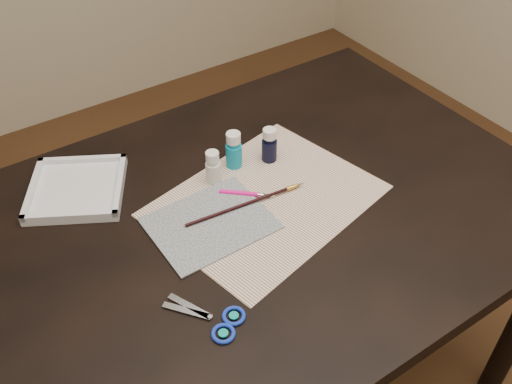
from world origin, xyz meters
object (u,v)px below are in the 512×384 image
paper (266,200)px  palette_tray (77,188)px  canvas (210,223)px  paint_bottle_cyan (234,150)px  paint_bottle_navy (269,145)px  scissors (201,317)px  paint_bottle_white (213,167)px

paper → palette_tray: bearing=142.4°
palette_tray → canvas: bearing=-52.2°
paint_bottle_cyan → paint_bottle_navy: 0.09m
scissors → palette_tray: size_ratio=0.83×
paint_bottle_cyan → paint_bottle_white: bearing=-161.4°
canvas → paint_bottle_navy: size_ratio=2.80×
paint_bottle_white → paint_bottle_cyan: bearing=18.6°
canvas → palette_tray: (-0.20, 0.25, 0.01)m
paint_bottle_white → palette_tray: paint_bottle_white is taller
paint_bottle_white → scissors: bearing=-124.2°
paint_bottle_cyan → palette_tray: size_ratio=0.46×
canvas → scissors: 0.24m
paint_bottle_white → paint_bottle_cyan: paint_bottle_cyan is taller
paint_bottle_cyan → scissors: bearing=-130.0°
canvas → scissors: bearing=-124.3°
canvas → palette_tray: bearing=127.8°
scissors → paper: bearing=-93.1°
canvas → paint_bottle_navy: bearing=25.8°
paint_bottle_navy → palette_tray: paint_bottle_navy is taller
paint_bottle_cyan → paint_bottle_navy: bearing=-18.8°
paint_bottle_cyan → scissors: paint_bottle_cyan is taller
canvas → scissors: size_ratio=1.46×
paint_bottle_navy → scissors: size_ratio=0.52×
paper → canvas: 0.14m
palette_tray → paper: bearing=-37.6°
paper → scissors: 0.33m
paint_bottle_white → paint_bottle_navy: bearing=-1.6°
canvas → paper: bearing=-2.2°
canvas → palette_tray: palette_tray is taller
canvas → paint_bottle_white: 0.14m
paper → paint_bottle_white: size_ratio=5.58×
scissors → palette_tray: palette_tray is taller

